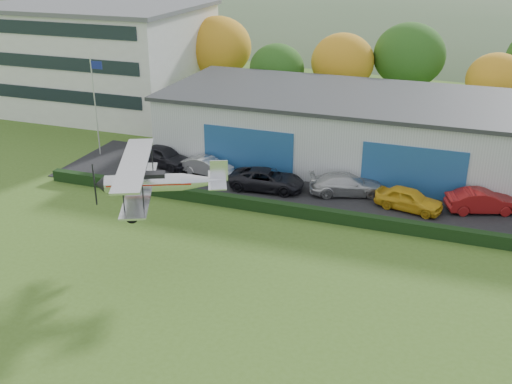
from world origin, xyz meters
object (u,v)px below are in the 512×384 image
(car_4, at_px, (409,199))
(car_1, at_px, (208,166))
(office_block, at_px, (100,57))
(car_2, at_px, (267,179))
(car_0, at_px, (164,156))
(biplane, at_px, (155,181))
(flagpole, at_px, (96,98))
(car_5, at_px, (482,201))
(hangar, at_px, (423,135))
(car_3, at_px, (347,184))

(car_4, bearing_deg, car_1, 97.83)
(office_block, height_order, car_2, office_block)
(car_0, xyz_separation_m, biplane, (6.45, -12.74, 3.70))
(flagpole, distance_m, car_5, 29.81)
(car_0, bearing_deg, hangar, -55.68)
(flagpole, distance_m, car_0, 7.30)
(car_0, bearing_deg, flagpole, 99.30)
(car_1, bearing_deg, car_3, -81.46)
(car_2, xyz_separation_m, biplane, (-2.59, -11.05, 3.77))
(office_block, distance_m, car_4, 36.80)
(hangar, bearing_deg, car_3, -120.33)
(car_2, height_order, car_5, car_5)
(car_0, relative_size, car_3, 0.92)
(flagpole, height_order, car_2, flagpole)
(car_0, xyz_separation_m, car_5, (23.40, -0.55, -0.05))
(car_3, bearing_deg, car_4, -123.97)
(hangar, distance_m, car_2, 12.91)
(flagpole, relative_size, car_4, 1.82)
(car_1, xyz_separation_m, biplane, (2.47, -12.17, 3.84))
(office_block, xyz_separation_m, car_0, (14.23, -13.61, -4.36))
(flagpole, distance_m, car_2, 15.85)
(car_5, bearing_deg, car_3, 71.44)
(office_block, height_order, car_0, office_block)
(car_0, xyz_separation_m, car_3, (14.52, -0.67, -0.06))
(car_0, distance_m, car_5, 23.41)
(car_0, relative_size, car_5, 1.03)
(office_block, relative_size, car_3, 4.02)
(biplane, bearing_deg, office_block, 103.84)
(car_4, bearing_deg, car_0, 97.13)
(car_2, bearing_deg, office_block, 52.28)
(hangar, relative_size, car_2, 7.70)
(office_block, relative_size, car_0, 4.37)
(office_block, bearing_deg, car_5, -20.61)
(car_3, bearing_deg, office_block, 44.09)
(hangar, height_order, car_2, hangar)
(flagpole, relative_size, car_3, 1.56)
(car_2, bearing_deg, hangar, -54.00)
(hangar, height_order, car_3, hangar)
(flagpole, bearing_deg, car_2, -8.62)
(flagpole, height_order, car_3, flagpole)
(flagpole, xyz_separation_m, car_0, (6.12, -0.61, -3.93))
(biplane, bearing_deg, hangar, 33.19)
(car_4, xyz_separation_m, car_5, (4.51, 1.25, 0.01))
(car_0, xyz_separation_m, car_2, (9.04, -1.69, -0.07))
(car_1, xyz_separation_m, car_5, (19.42, 0.02, 0.09))
(car_4, bearing_deg, hangar, 13.43)
(car_0, xyz_separation_m, car_4, (18.89, -1.80, -0.06))
(flagpole, xyz_separation_m, car_3, (20.64, -1.28, -3.99))
(car_4, bearing_deg, office_block, 77.63)
(office_block, relative_size, flagpole, 2.57)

